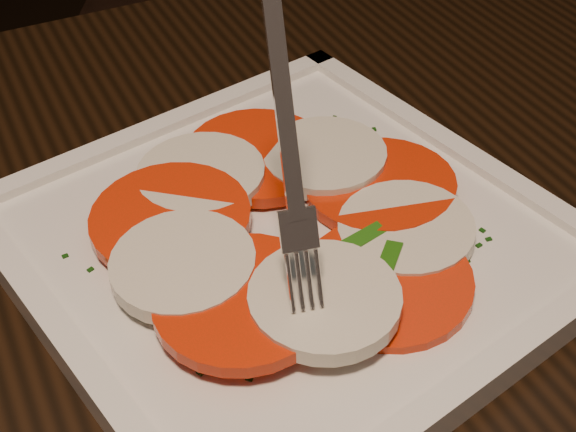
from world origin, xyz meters
name	(u,v)px	position (x,y,z in m)	size (l,w,h in m)	color
table	(370,390)	(0.04, 0.09, 0.65)	(1.28, 0.92, 0.75)	black
plate	(288,245)	(0.00, 0.13, 0.76)	(0.29, 0.29, 0.01)	silver
caprese_salad	(288,223)	(0.00, 0.13, 0.77)	(0.24, 0.24, 0.02)	red
fork	(282,129)	(-0.01, 0.10, 0.86)	(0.03, 0.08, 0.15)	white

